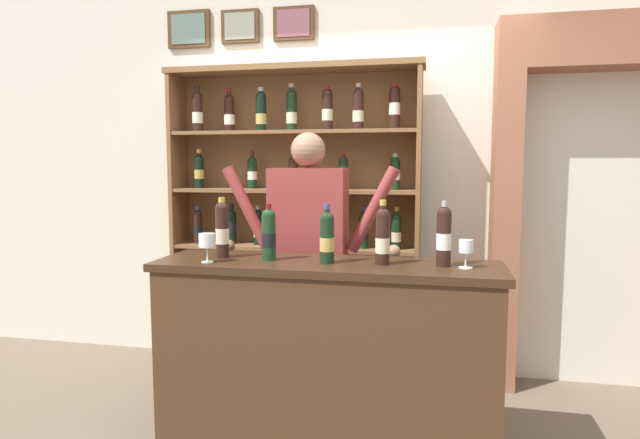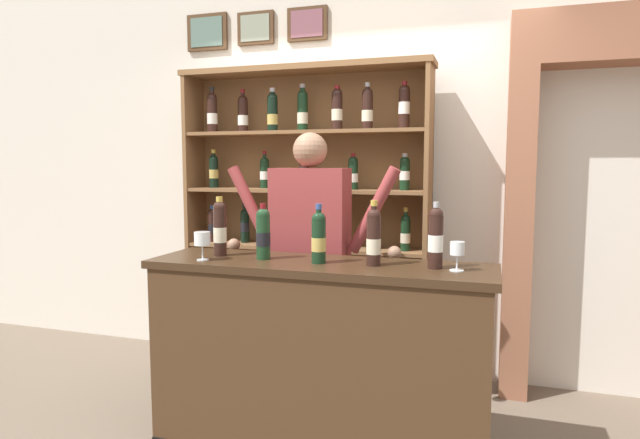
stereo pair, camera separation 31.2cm
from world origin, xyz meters
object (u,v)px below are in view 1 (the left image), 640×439
Objects in this scene: tasting_bottle_brunello at (269,234)px; tasting_counter at (326,360)px; tasting_bottle_chianti at (444,235)px; wine_glass_center at (466,248)px; tasting_bottle_bianco at (222,229)px; wine_glass_left at (207,242)px; tasting_bottle_grappa at (383,236)px; wine_shelf at (295,214)px; tasting_bottle_super_tuscan at (327,237)px; shopkeeper at (308,241)px.

tasting_counter is at bearing 0.20° from tasting_bottle_brunello.
tasting_bottle_chianti is 0.12m from wine_glass_center.
tasting_bottle_bianco reaches higher than wine_glass_left.
wine_glass_left reaches higher than wine_glass_center.
tasting_bottle_chianti reaches higher than wine_glass_center.
wine_glass_left is (-0.02, -0.15, -0.05)m from tasting_bottle_bianco.
wine_shelf is at bearing 124.13° from tasting_bottle_grappa.
tasting_bottle_super_tuscan is 0.68m from wine_glass_center.
tasting_counter is at bearing -177.91° from tasting_bottle_chianti.
tasting_bottle_chianti is (0.30, 0.02, 0.01)m from tasting_bottle_grappa.
tasting_bottle_brunello reaches higher than wine_glass_center.
wine_shelf is at bearing 97.84° from tasting_bottle_brunello.
wine_shelf is 15.95× the size of wine_glass_center.
tasting_bottle_chianti is at bearing -45.97° from wine_shelf.
tasting_counter is at bearing -2.47° from tasting_bottle_bianco.
tasting_bottle_chianti is at bearing 1.44° from tasting_bottle_brunello.
wine_glass_left is (-0.29, -0.13, -0.03)m from tasting_bottle_brunello.
tasting_bottle_chianti is 2.15× the size of wine_glass_left.
wine_glass_center is at bearing -0.75° from tasting_bottle_brunello.
shopkeeper reaches higher than tasting_bottle_brunello.
wine_glass_center is (0.69, -0.01, 0.62)m from tasting_counter.
tasting_bottle_super_tuscan is 2.02× the size of wine_glass_left.
wine_glass_left is (-0.60, -0.11, -0.03)m from tasting_bottle_super_tuscan.
wine_shelf is 1.11m from tasting_bottle_brunello.
tasting_bottle_bianco is at bearing 178.43° from tasting_bottle_grappa.
wine_shelf reaches higher than tasting_bottle_bianco.
tasting_bottle_super_tuscan reaches higher than wine_glass_left.
shopkeeper is 0.92m from tasting_bottle_chianti.
tasting_bottle_brunello is at bearing 23.98° from wine_glass_left.
wine_glass_center is 1.29m from wine_glass_left.
tasting_bottle_brunello is at bearing -179.77° from tasting_bottle_grappa.
tasting_bottle_brunello is 0.32m from wine_glass_left.
tasting_bottle_bianco is at bearing 178.24° from wine_glass_center.
tasting_counter is 0.73m from tasting_bottle_brunello.
tasting_counter is 1.03× the size of shopkeeper.
tasting_bottle_bianco is 0.86m from tasting_bottle_grappa.
shopkeeper is 1.02m from wine_glass_center.
tasting_bottle_super_tuscan is (0.01, -0.02, 0.65)m from tasting_counter.
tasting_bottle_bianco reaches higher than tasting_bottle_chianti.
tasting_bottle_chianti is at bearing 4.10° from tasting_bottle_super_tuscan.
wine_shelf reaches higher than tasting_bottle_chianti.
wine_glass_center is (0.40, -0.02, -0.05)m from tasting_bottle_grappa.
tasting_bottle_chianti is 1.19m from wine_glass_left.
tasting_counter is 5.52× the size of tasting_bottle_chianti.
wine_shelf is 1.60m from wine_glass_center.
tasting_bottle_chianti is (1.16, -0.00, -0.00)m from tasting_bottle_bianco.
wine_glass_left is at bearing -167.74° from tasting_counter.
tasting_bottle_grappa reaches higher than tasting_bottle_brunello.
shopkeeper is 5.37× the size of tasting_bottle_chianti.
shopkeeper is (0.25, -0.62, -0.11)m from wine_shelf.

